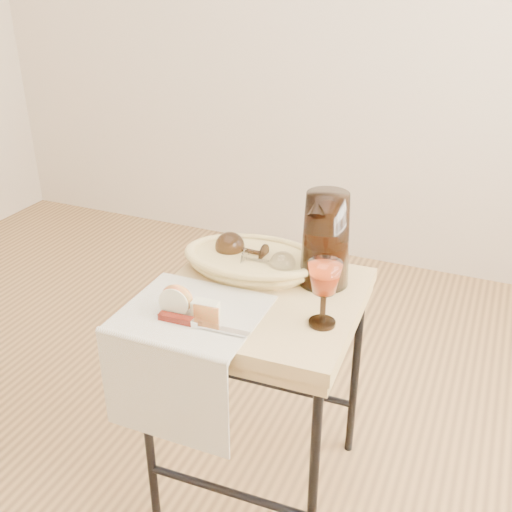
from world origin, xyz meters
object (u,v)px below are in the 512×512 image
at_px(goblet_lying_a, 244,250).
at_px(apple_half, 177,299).
at_px(side_table, 259,395).
at_px(wine_goblet, 324,294).
at_px(bread_basket, 252,262).
at_px(pitcher, 326,239).
at_px(table_knife, 199,323).
at_px(goblet_lying_b, 266,262).
at_px(tea_towel, 192,313).

bearing_deg(goblet_lying_a, apple_half, 84.45).
height_order(side_table, wine_goblet, wine_goblet).
height_order(goblet_lying_a, apple_half, goblet_lying_a).
distance_m(bread_basket, pitcher, 0.22).
height_order(side_table, goblet_lying_a, goblet_lying_a).
relative_size(bread_basket, goblet_lying_a, 2.49).
bearing_deg(wine_goblet, table_knife, -153.08).
xyz_separation_m(wine_goblet, table_knife, (-0.25, -0.13, -0.07)).
bearing_deg(goblet_lying_b, pitcher, 8.63).
xyz_separation_m(side_table, pitcher, (0.13, 0.13, 0.45)).
relative_size(bread_basket, goblet_lying_b, 2.90).
distance_m(tea_towel, bread_basket, 0.26).
height_order(bread_basket, apple_half, apple_half).
height_order(side_table, apple_half, apple_half).
relative_size(goblet_lying_b, table_knife, 0.52).
xyz_separation_m(bread_basket, table_knife, (0.00, -0.31, -0.01)).
distance_m(bread_basket, table_knife, 0.31).
relative_size(goblet_lying_a, pitcher, 0.46).
xyz_separation_m(goblet_lying_b, pitcher, (0.15, 0.04, 0.08)).
distance_m(side_table, pitcher, 0.48).
xyz_separation_m(tea_towel, pitcher, (0.24, 0.28, 0.12)).
bearing_deg(goblet_lying_b, goblet_lying_a, 150.52).
bearing_deg(tea_towel, goblet_lying_b, 67.29).
bearing_deg(side_table, goblet_lying_a, 127.86).
xyz_separation_m(pitcher, wine_goblet, (0.06, -0.20, -0.04)).
height_order(pitcher, table_knife, pitcher).
distance_m(goblet_lying_b, table_knife, 0.29).
height_order(goblet_lying_a, pitcher, pitcher).
bearing_deg(bread_basket, tea_towel, -105.94).
height_order(goblet_lying_b, wine_goblet, wine_goblet).
bearing_deg(goblet_lying_a, side_table, 131.55).
xyz_separation_m(bread_basket, apple_half, (-0.08, -0.27, 0.02)).
xyz_separation_m(side_table, goblet_lying_b, (-0.02, 0.09, 0.37)).
relative_size(apple_half, table_knife, 0.36).
bearing_deg(wine_goblet, tea_towel, -165.07).
xyz_separation_m(bread_basket, pitcher, (0.20, 0.02, 0.10)).
height_order(side_table, tea_towel, tea_towel).
xyz_separation_m(side_table, bread_basket, (-0.07, 0.11, 0.35)).
relative_size(wine_goblet, apple_half, 2.04).
bearing_deg(tea_towel, bread_basket, 79.06).
height_order(tea_towel, table_knife, table_knife).
relative_size(bread_basket, apple_half, 4.16).
bearing_deg(bread_basket, side_table, -64.19).
bearing_deg(table_knife, apple_half, 152.81).
height_order(tea_towel, goblet_lying_a, goblet_lying_a).
distance_m(bread_basket, goblet_lying_a, 0.04).
bearing_deg(bread_basket, wine_goblet, -40.37).
bearing_deg(pitcher, goblet_lying_b, -178.98).
bearing_deg(side_table, wine_goblet, -19.58).
distance_m(bread_basket, wine_goblet, 0.32).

